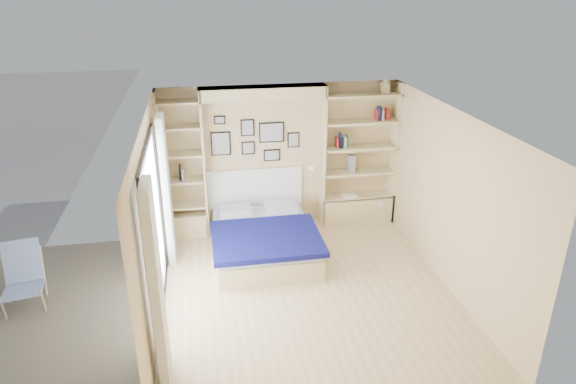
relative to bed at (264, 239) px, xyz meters
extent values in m
plane|color=#D0B381|center=(0.45, -1.18, -0.27)|extent=(4.50, 4.50, 0.00)
plane|color=tan|center=(0.45, 1.07, 0.98)|extent=(4.00, 0.00, 4.00)
plane|color=tan|center=(0.45, -3.43, 0.98)|extent=(4.00, 0.00, 4.00)
plane|color=tan|center=(-1.55, -1.18, 0.98)|extent=(0.00, 4.50, 4.50)
plane|color=tan|center=(2.45, -1.18, 0.98)|extent=(0.00, 4.50, 4.50)
plane|color=white|center=(0.45, -1.18, 2.23)|extent=(4.50, 4.50, 0.00)
cube|color=beige|center=(-0.85, 0.89, 0.98)|extent=(0.04, 0.35, 2.50)
cube|color=beige|center=(1.15, 0.89, 0.98)|extent=(0.04, 0.35, 2.50)
cube|color=beige|center=(0.15, 0.89, 2.13)|extent=(2.00, 0.35, 0.20)
cube|color=beige|center=(2.43, 0.89, 0.98)|extent=(0.04, 0.35, 2.50)
cube|color=beige|center=(-1.53, 0.89, 0.98)|extent=(0.04, 0.35, 2.50)
cube|color=beige|center=(1.80, 0.89, -0.02)|extent=(1.30, 0.35, 0.50)
cube|color=beige|center=(-1.20, 0.89, -0.07)|extent=(0.70, 0.35, 0.40)
cube|color=black|center=(-1.52, -1.18, 1.96)|extent=(0.04, 2.08, 0.06)
cube|color=black|center=(-1.52, -1.18, -0.24)|extent=(0.04, 2.08, 0.06)
cube|color=black|center=(-1.52, -2.20, 0.83)|extent=(0.04, 0.06, 2.20)
cube|color=black|center=(-1.52, -0.16, 0.83)|extent=(0.04, 0.06, 2.20)
cube|color=silver|center=(-1.53, -1.18, 0.85)|extent=(0.01, 2.00, 2.20)
cube|color=white|center=(-1.43, -2.48, 0.88)|extent=(0.10, 0.45, 2.30)
cube|color=white|center=(-1.43, 0.12, 0.88)|extent=(0.10, 0.45, 2.30)
cube|color=beige|center=(1.80, 0.89, 0.23)|extent=(1.30, 0.35, 0.04)
cube|color=beige|center=(1.80, 0.89, 0.68)|extent=(1.30, 0.35, 0.04)
cube|color=beige|center=(1.80, 0.89, 1.13)|extent=(1.30, 0.35, 0.04)
cube|color=beige|center=(1.80, 0.89, 1.58)|extent=(1.30, 0.35, 0.04)
cube|color=beige|center=(1.80, 0.89, 2.03)|extent=(1.30, 0.35, 0.04)
cube|color=beige|center=(-1.20, 0.89, 0.28)|extent=(0.70, 0.35, 0.04)
cube|color=beige|center=(-1.20, 0.89, 0.73)|extent=(0.70, 0.35, 0.04)
cube|color=beige|center=(-1.20, 0.89, 1.18)|extent=(0.70, 0.35, 0.04)
cube|color=beige|center=(-1.20, 0.89, 1.63)|extent=(0.70, 0.35, 0.04)
cube|color=beige|center=(-1.20, 0.89, 2.03)|extent=(0.70, 0.35, 0.04)
cube|color=beige|center=(0.00, -0.02, -0.10)|extent=(1.53, 1.91, 0.34)
cube|color=#B7BCC8|center=(0.00, -0.02, 0.12)|extent=(1.49, 1.87, 0.10)
cube|color=#0C0D48|center=(0.00, -0.34, 0.19)|extent=(1.63, 1.34, 0.08)
cube|color=#B7BCC8|center=(-0.38, 0.64, 0.23)|extent=(0.53, 0.38, 0.12)
cube|color=#B7BCC8|center=(0.38, 0.64, 0.23)|extent=(0.53, 0.38, 0.12)
cube|color=white|center=(0.00, 1.04, 0.45)|extent=(1.63, 0.04, 0.70)
cube|color=black|center=(-0.55, 1.04, 1.28)|extent=(0.32, 0.02, 0.40)
cube|color=gray|center=(-0.55, 1.03, 1.28)|extent=(0.28, 0.01, 0.36)
cube|color=black|center=(-0.10, 1.04, 1.53)|extent=(0.22, 0.02, 0.28)
cube|color=gray|center=(-0.10, 1.03, 1.53)|extent=(0.18, 0.01, 0.24)
cube|color=black|center=(-0.10, 1.04, 1.18)|extent=(0.22, 0.02, 0.22)
cube|color=gray|center=(-0.10, 1.03, 1.18)|extent=(0.18, 0.01, 0.18)
cube|color=black|center=(0.30, 1.04, 1.43)|extent=(0.42, 0.02, 0.34)
cube|color=gray|center=(0.30, 1.03, 1.43)|extent=(0.38, 0.01, 0.30)
cube|color=black|center=(0.30, 1.04, 1.03)|extent=(0.28, 0.02, 0.20)
cube|color=gray|center=(0.30, 1.03, 1.03)|extent=(0.24, 0.01, 0.16)
cube|color=black|center=(0.67, 1.04, 1.28)|extent=(0.20, 0.02, 0.26)
cube|color=gray|center=(0.67, 1.03, 1.28)|extent=(0.16, 0.01, 0.22)
cube|color=black|center=(-0.55, 1.04, 1.68)|extent=(0.18, 0.02, 0.14)
cube|color=gray|center=(-0.55, 1.03, 1.68)|extent=(0.14, 0.01, 0.10)
cylinder|color=silver|center=(-0.71, 0.82, 0.85)|extent=(0.20, 0.02, 0.02)
cone|color=white|center=(-0.61, 0.82, 0.83)|extent=(0.13, 0.12, 0.15)
cylinder|color=silver|center=(1.01, 0.82, 0.85)|extent=(0.20, 0.02, 0.02)
cone|color=white|center=(0.91, 0.82, 0.83)|extent=(0.13, 0.12, 0.15)
cube|color=#A51E1E|center=(1.39, 0.89, 1.24)|extent=(0.02, 0.15, 0.18)
cube|color=navy|center=(1.45, 0.89, 1.27)|extent=(0.03, 0.15, 0.24)
cube|color=black|center=(1.46, 0.89, 1.25)|extent=(0.03, 0.15, 0.20)
cube|color=#BFB28C|center=(1.52, 0.89, 1.25)|extent=(0.04, 0.15, 0.18)
cube|color=#265D31|center=(1.57, 0.89, 1.25)|extent=(0.03, 0.15, 0.20)
cube|color=#A51E1E|center=(2.05, 0.89, 1.70)|extent=(0.02, 0.15, 0.19)
cube|color=navy|center=(2.09, 0.89, 1.71)|extent=(0.03, 0.15, 0.22)
cube|color=black|center=(2.11, 0.89, 1.72)|extent=(0.03, 0.15, 0.23)
cube|color=#BFB28C|center=(2.15, 0.89, 1.69)|extent=(0.04, 0.15, 0.17)
cube|color=#A72218|center=(2.23, 0.89, 1.70)|extent=(0.03, 0.15, 0.19)
cube|color=navy|center=(-1.24, 0.89, 0.85)|extent=(0.02, 0.15, 0.20)
cube|color=black|center=(-1.24, 0.89, 0.87)|extent=(0.03, 0.15, 0.24)
cube|color=tan|center=(-1.20, 0.89, 0.85)|extent=(0.03, 0.15, 0.20)
cube|color=beige|center=(2.17, 0.89, 2.13)|extent=(0.13, 0.13, 0.15)
cone|color=beige|center=(2.17, 0.89, 2.24)|extent=(0.20, 0.20, 0.08)
cube|color=slate|center=(1.66, 0.89, 0.85)|extent=(0.12, 0.12, 0.30)
cube|color=white|center=(1.65, 0.84, 0.27)|extent=(0.22, 0.16, 0.03)
cube|color=#756856|center=(-3.15, -1.18, -0.27)|extent=(3.20, 4.00, 0.05)
cylinder|color=tan|center=(-3.49, -1.18, -0.06)|extent=(0.06, 0.14, 0.42)
cylinder|color=tan|center=(-3.03, -1.09, -0.06)|extent=(0.06, 0.14, 0.42)
cylinder|color=tan|center=(-3.60, -0.61, 0.05)|extent=(0.10, 0.34, 0.68)
cylinder|color=tan|center=(-3.15, -0.52, 0.05)|extent=(0.10, 0.34, 0.68)
cube|color=#294CAD|center=(-3.30, -0.93, 0.03)|extent=(0.58, 0.66, 0.15)
cube|color=#294CAD|center=(-3.38, -0.53, 0.26)|extent=(0.51, 0.32, 0.56)
camera|label=1|loc=(-0.88, -7.14, 3.82)|focal=32.00mm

